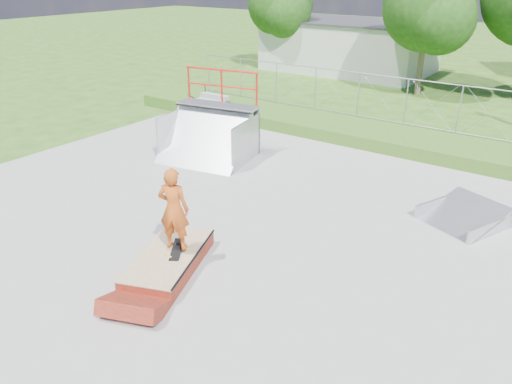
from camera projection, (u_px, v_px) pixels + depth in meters
ground at (244, 246)px, 11.99m from camera, size 120.00×120.00×0.00m
concrete_pad at (244, 246)px, 11.99m from camera, size 20.00×16.00×0.04m
grass_berm at (393, 137)px, 18.94m from camera, size 24.00×3.00×0.50m
grind_box at (169, 261)px, 11.04m from camera, size 2.07×2.83×0.38m
quarter_pipe at (206, 119)px, 16.85m from camera, size 3.33×2.97×2.92m
flat_bank_ramp at (463, 215)px, 12.95m from camera, size 2.25×2.31×0.52m
skateboard at (177, 250)px, 11.03m from camera, size 0.62×0.79×0.13m
skater at (174, 212)px, 10.64m from camera, size 0.79×0.66×1.87m
concrete_stairs at (209, 105)px, 22.79m from camera, size 1.50×1.60×0.80m
chain_link_fence at (406, 102)px, 19.21m from camera, size 20.00×0.06×1.80m
utility_building_flat at (349, 47)px, 31.95m from camera, size 10.00×6.00×3.00m
tree_left_near at (432, 10)px, 24.42m from camera, size 4.76×4.48×6.65m
tree_left_far at (282, 6)px, 31.34m from camera, size 4.42×4.16×6.18m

